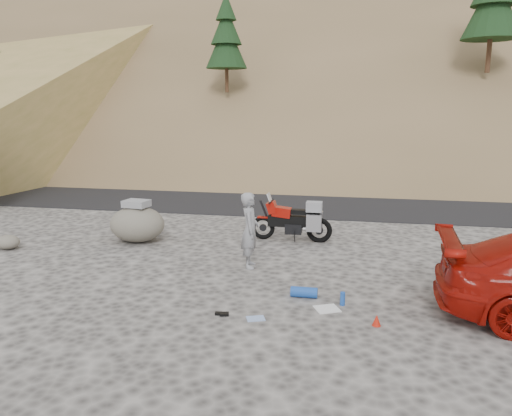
{
  "coord_description": "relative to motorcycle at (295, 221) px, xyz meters",
  "views": [
    {
      "loc": [
        2.15,
        -10.12,
        3.62
      ],
      "look_at": [
        -0.26,
        2.22,
        1.0
      ],
      "focal_mm": 35.0,
      "sensor_mm": 36.0,
      "label": 1
    }
  ],
  "objects": [
    {
      "name": "gear_glove_a",
      "position": [
        -0.64,
        -5.08,
        -0.54
      ],
      "size": [
        0.18,
        0.15,
        0.05
      ],
      "primitive_type": "cube",
      "rotation": [
        0.0,
        0.0,
        0.23
      ],
      "color": "black",
      "rests_on": "ground"
    },
    {
      "name": "gear_blue_cloth",
      "position": [
        -0.07,
        -5.12,
        -0.55
      ],
      "size": [
        0.37,
        0.32,
        0.01
      ],
      "primitive_type": "cube",
      "rotation": [
        0.0,
        0.0,
        0.36
      ],
      "color": "#8CA6D8",
      "rests_on": "ground"
    },
    {
      "name": "gear_glove_b",
      "position": [
        -0.75,
        -5.07,
        -0.54
      ],
      "size": [
        0.13,
        0.11,
        0.04
      ],
      "primitive_type": "cube",
      "rotation": [
        0.0,
        0.0,
        0.18
      ],
      "color": "black",
      "rests_on": "ground"
    },
    {
      "name": "gear_bottle",
      "position": [
        1.38,
        -4.22,
        -0.43
      ],
      "size": [
        0.12,
        0.12,
        0.25
      ],
      "primitive_type": "cylinder",
      "rotation": [
        0.0,
        0.0,
        -0.42
      ],
      "color": "#1B49A7",
      "rests_on": "ground"
    },
    {
      "name": "gear_white_cloth",
      "position": [
        1.11,
        -4.46,
        -0.55
      ],
      "size": [
        0.53,
        0.51,
        0.01
      ],
      "primitive_type": "cube",
      "rotation": [
        0.0,
        0.0,
        0.44
      ],
      "color": "white",
      "rests_on": "ground"
    },
    {
      "name": "man",
      "position": [
        -0.74,
        -2.37,
        -0.56
      ],
      "size": [
        0.5,
        0.68,
        1.71
      ],
      "primitive_type": "imported",
      "rotation": [
        0.0,
        0.0,
        1.73
      ],
      "color": "gray",
      "rests_on": "ground"
    },
    {
      "name": "small_rock",
      "position": [
        -7.09,
        -2.17,
        -0.38
      ],
      "size": [
        0.71,
        0.66,
        0.36
      ],
      "rotation": [
        0.0,
        0.0,
        0.24
      ],
      "color": "#565149",
      "rests_on": "ground"
    },
    {
      "name": "hillside",
      "position": [
        -0.73,
        38.02,
        10.52
      ],
      "size": [
        120.0,
        73.0,
        46.72
      ],
      "color": "brown",
      "rests_on": "ground"
    },
    {
      "name": "motorcycle",
      "position": [
        0.0,
        0.0,
        0.0
      ],
      "size": [
        2.2,
        0.63,
        1.31
      ],
      "rotation": [
        0.0,
        0.0,
        -0.01
      ],
      "color": "black",
      "rests_on": "ground"
    },
    {
      "name": "road",
      "position": [
        -0.68,
        6.15,
        -0.56
      ],
      "size": [
        120.0,
        7.0,
        0.05
      ],
      "primitive_type": "cube",
      "color": "black",
      "rests_on": "ground"
    },
    {
      "name": "boulder",
      "position": [
        -4.14,
        -0.86,
        -0.06
      ],
      "size": [
        1.81,
        1.68,
        1.13
      ],
      "rotation": [
        0.0,
        0.0,
        -0.35
      ],
      "color": "#565149",
      "rests_on": "ground"
    },
    {
      "name": "gear_blue_mat",
      "position": [
        0.65,
        -3.98,
        -0.46
      ],
      "size": [
        0.51,
        0.2,
        0.2
      ],
      "primitive_type": "cylinder",
      "rotation": [
        0.0,
        1.57,
        -0.0
      ],
      "color": "#1B49A7",
      "rests_on": "ground"
    },
    {
      "name": "gear_funnel",
      "position": [
        1.96,
        -4.99,
        -0.46
      ],
      "size": [
        0.2,
        0.2,
        0.19
      ],
      "primitive_type": "cone",
      "rotation": [
        0.0,
        0.0,
        -0.44
      ],
      "color": "red",
      "rests_on": "ground"
    },
    {
      "name": "ground",
      "position": [
        -0.68,
        -2.85,
        -0.56
      ],
      "size": [
        140.0,
        140.0,
        0.0
      ],
      "primitive_type": "plane",
      "color": "#3B3937",
      "rests_on": "ground"
    }
  ]
}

